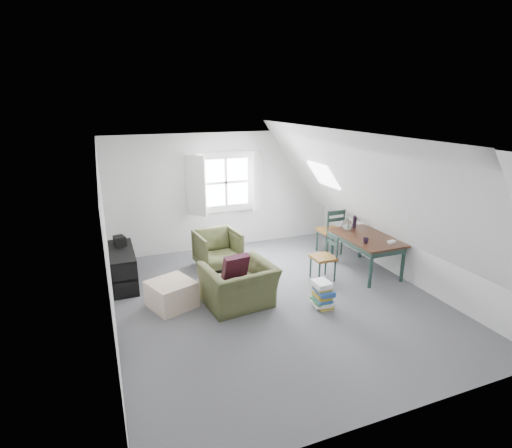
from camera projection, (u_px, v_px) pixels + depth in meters
name	position (u px, v px, depth m)	size (l,w,h in m)	color
floor	(277.00, 300.00, 6.56)	(5.50, 5.50, 0.00)	#525358
ceiling	(279.00, 146.00, 5.81)	(5.50, 5.50, 0.00)	white
wall_back	(225.00, 191.00, 8.63)	(5.00, 5.00, 0.00)	silver
wall_front	(399.00, 311.00, 3.74)	(5.00, 5.00, 0.00)	silver
wall_left	(107.00, 248.00, 5.31)	(5.50, 5.50, 0.00)	silver
wall_right	(407.00, 212.00, 7.05)	(5.50, 5.50, 0.00)	silver
slope_left	(176.00, 204.00, 5.49)	(5.50, 5.50, 0.00)	white
slope_right	(364.00, 187.00, 6.56)	(5.50, 5.50, 0.00)	white
dormer_window	(226.00, 183.00, 8.50)	(1.71, 0.35, 1.30)	white
skylight	(323.00, 175.00, 7.73)	(0.55, 0.75, 0.04)	white
armchair_near	(239.00, 305.00, 6.39)	(1.05, 0.92, 0.68)	#3F4423
armchair_far	(218.00, 267.00, 7.85)	(0.78, 0.81, 0.73)	#3F4423
throw_pillow	(236.00, 267.00, 6.34)	(0.41, 0.12, 0.41)	#3C1020
ottoman	(172.00, 294.00, 6.29)	(0.63, 0.63, 0.42)	#C4A993
dining_table	(366.00, 241.00, 7.48)	(0.84, 1.40, 0.70)	black
demijohn	(347.00, 224.00, 7.76)	(0.21, 0.21, 0.30)	silver
vase_twigs	(355.00, 221.00, 7.93)	(0.07, 0.08, 0.58)	black
cup	(365.00, 243.00, 7.09)	(0.11, 0.11, 0.10)	black
paper_box	(392.00, 242.00, 7.11)	(0.13, 0.09, 0.04)	white
dining_chair_far	(331.00, 230.00, 8.39)	(0.47, 0.47, 0.99)	brown
dining_chair_near	(325.00, 257.00, 7.19)	(0.40, 0.40, 0.84)	brown
media_shelf	(123.00, 269.00, 7.02)	(0.41, 1.24, 0.64)	black
electronics_box	(120.00, 241.00, 7.15)	(0.17, 0.23, 0.19)	black
magazine_stack	(323.00, 294.00, 6.27)	(0.32, 0.38, 0.43)	#B29933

